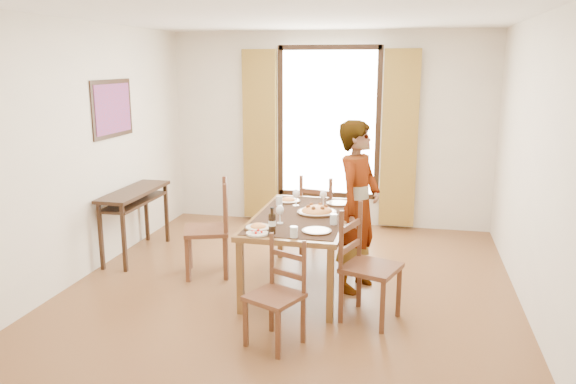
% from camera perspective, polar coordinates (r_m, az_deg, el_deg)
% --- Properties ---
extents(ground, '(5.00, 5.00, 0.00)m').
position_cam_1_polar(ground, '(5.88, 0.29, -9.67)').
color(ground, '#513319').
rests_on(ground, ground).
extents(room_shell, '(4.60, 5.10, 2.74)m').
position_cam_1_polar(room_shell, '(5.60, 0.54, 5.58)').
color(room_shell, beige).
rests_on(room_shell, ground).
extents(console_table, '(0.38, 1.20, 0.80)m').
position_cam_1_polar(console_table, '(6.89, -15.33, -0.74)').
color(console_table, black).
rests_on(console_table, ground).
extents(dining_table, '(0.95, 1.71, 0.76)m').
position_cam_1_polar(dining_table, '(5.72, 1.42, -3.00)').
color(dining_table, brown).
rests_on(dining_table, ground).
extents(chair_west, '(0.59, 0.59, 1.05)m').
position_cam_1_polar(chair_west, '(6.13, -7.92, -3.97)').
color(chair_west, brown).
rests_on(chair_west, ground).
extents(chair_north, '(0.53, 0.53, 0.98)m').
position_cam_1_polar(chair_north, '(6.73, 3.35, -2.62)').
color(chair_north, brown).
rests_on(chair_north, ground).
extents(chair_south, '(0.52, 0.52, 0.88)m').
position_cam_1_polar(chair_south, '(4.64, -1.13, -10.55)').
color(chair_south, brown).
rests_on(chair_south, ground).
extents(chair_east, '(0.58, 0.58, 1.03)m').
position_cam_1_polar(chair_east, '(5.09, 8.05, -7.67)').
color(chair_east, brown).
rests_on(chair_east, ground).
extents(man, '(0.88, 0.79, 1.72)m').
position_cam_1_polar(man, '(5.65, 7.11, -1.48)').
color(man, gray).
rests_on(man, ground).
extents(plate_sw, '(0.27, 0.27, 0.05)m').
position_cam_1_polar(plate_sw, '(5.23, -3.03, -3.46)').
color(plate_sw, silver).
rests_on(plate_sw, dining_table).
extents(plate_se, '(0.27, 0.27, 0.05)m').
position_cam_1_polar(plate_se, '(5.13, 2.94, -3.79)').
color(plate_se, silver).
rests_on(plate_se, dining_table).
extents(plate_nw, '(0.27, 0.27, 0.05)m').
position_cam_1_polar(plate_nw, '(6.23, 0.06, -0.75)').
color(plate_nw, silver).
rests_on(plate_nw, dining_table).
extents(plate_ne, '(0.27, 0.27, 0.05)m').
position_cam_1_polar(plate_ne, '(6.15, 5.16, -1.00)').
color(plate_ne, silver).
rests_on(plate_ne, dining_table).
extents(pasta_platter, '(0.40, 0.40, 0.10)m').
position_cam_1_polar(pasta_platter, '(5.75, 2.96, -1.71)').
color(pasta_platter, '#CA4219').
rests_on(pasta_platter, dining_table).
extents(caprese_plate, '(0.20, 0.20, 0.04)m').
position_cam_1_polar(caprese_plate, '(5.07, -3.15, -4.09)').
color(caprese_plate, silver).
rests_on(caprese_plate, dining_table).
extents(wine_glass_a, '(0.08, 0.08, 0.18)m').
position_cam_1_polar(wine_glass_a, '(5.38, -0.83, -2.27)').
color(wine_glass_a, white).
rests_on(wine_glass_a, dining_table).
extents(wine_glass_b, '(0.08, 0.08, 0.18)m').
position_cam_1_polar(wine_glass_b, '(6.02, 3.61, -0.65)').
color(wine_glass_b, white).
rests_on(wine_glass_b, dining_table).
extents(wine_glass_c, '(0.08, 0.08, 0.18)m').
position_cam_1_polar(wine_glass_c, '(6.04, 0.83, -0.57)').
color(wine_glass_c, white).
rests_on(wine_glass_c, dining_table).
extents(tumbler_a, '(0.07, 0.07, 0.10)m').
position_cam_1_polar(tumbler_a, '(5.38, 4.65, -2.77)').
color(tumbler_a, silver).
rests_on(tumbler_a, dining_table).
extents(tumbler_b, '(0.07, 0.07, 0.10)m').
position_cam_1_polar(tumbler_b, '(6.07, -0.90, -0.90)').
color(tumbler_b, silver).
rests_on(tumbler_b, dining_table).
extents(tumbler_c, '(0.07, 0.07, 0.10)m').
position_cam_1_polar(tumbler_c, '(4.96, 0.61, -4.08)').
color(tumbler_c, silver).
rests_on(tumbler_c, dining_table).
extents(wine_bottle, '(0.07, 0.07, 0.25)m').
position_cam_1_polar(wine_bottle, '(5.05, -1.63, -2.91)').
color(wine_bottle, black).
rests_on(wine_bottle, dining_table).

